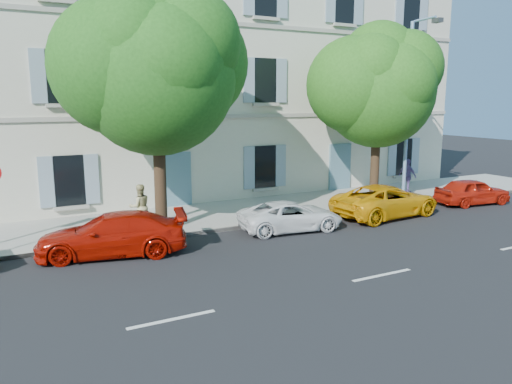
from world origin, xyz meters
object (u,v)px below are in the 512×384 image
car_red_coupe (112,234)px  pedestrian_a (161,199)px  tree_right (378,92)px  pedestrian_b (140,207)px  car_yellow_supercar (386,201)px  car_white_coupe (291,216)px  pedestrian_c (407,176)px  tree_left (156,76)px  car_red_hatchback (472,191)px  street_lamp (411,101)px

car_red_coupe → pedestrian_a: bearing=152.5°
tree_right → pedestrian_b: bearing=-179.8°
car_yellow_supercar → car_white_coupe: bearing=85.7°
pedestrian_b → pedestrian_c: size_ratio=0.95×
car_red_coupe → tree_right: size_ratio=0.59×
tree_left → pedestrian_c: tree_left is taller
car_yellow_supercar → tree_right: bearing=-35.2°
pedestrian_c → car_yellow_supercar: bearing=115.7°
car_red_coupe → pedestrian_a: 3.64m
pedestrian_a → pedestrian_b: size_ratio=1.11×
pedestrian_a → tree_left: bearing=40.9°
car_red_hatchback → pedestrian_c: (-1.16, 2.91, 0.40)m
pedestrian_b → car_white_coupe: bearing=153.5°
car_yellow_supercar → street_lamp: 5.04m
car_red_hatchback → pedestrian_b: 14.91m
car_yellow_supercar → pedestrian_b: pedestrian_b is taller
pedestrian_c → pedestrian_a: bearing=80.7°
car_red_coupe → street_lamp: street_lamp is taller
pedestrian_a → car_red_hatchback: bearing=136.7°
car_white_coupe → street_lamp: (7.23, 1.61, 4.15)m
car_yellow_supercar → pedestrian_a: size_ratio=2.63×
street_lamp → pedestrian_c: (1.37, 1.33, -3.68)m
car_red_coupe → street_lamp: bearing=110.6°
car_red_coupe → tree_left: 5.50m
pedestrian_a → pedestrian_c: pedestrian_a is taller
street_lamp → pedestrian_a: 11.89m
car_red_coupe → tree_left: tree_left is taller
car_white_coupe → tree_left: size_ratio=0.46×
car_red_hatchback → tree_right: bearing=66.9°
street_lamp → pedestrian_b: size_ratio=4.93×
pedestrian_a → pedestrian_b: (-0.94, -0.52, -0.09)m
pedestrian_c → car_red_hatchback: bearing=-168.3°
car_yellow_supercar → tree_left: 10.34m
car_white_coupe → car_yellow_supercar: car_yellow_supercar is taller
car_yellow_supercar → pedestrian_c: 4.93m
car_red_coupe → pedestrian_b: (1.46, 2.19, 0.30)m
street_lamp → pedestrian_c: 4.15m
pedestrian_a → pedestrian_b: bearing=-3.5°
pedestrian_c → car_white_coupe: bearing=98.8°
tree_right → car_red_coupe: bearing=-169.8°
tree_left → pedestrian_b: (-0.59, 0.65, -4.56)m
car_red_coupe → car_white_coupe: car_red_coupe is taller
car_yellow_supercar → pedestrian_b: 9.84m
street_lamp → pedestrian_a: (-11.26, 1.16, -3.63)m
car_red_coupe → pedestrian_a: size_ratio=2.51×
car_white_coupe → pedestrian_a: 4.91m
car_yellow_supercar → tree_left: tree_left is taller
tree_right → car_white_coupe: bearing=-158.8°
car_white_coupe → car_red_hatchback: car_red_hatchback is taller
car_yellow_supercar → tree_right: tree_right is taller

